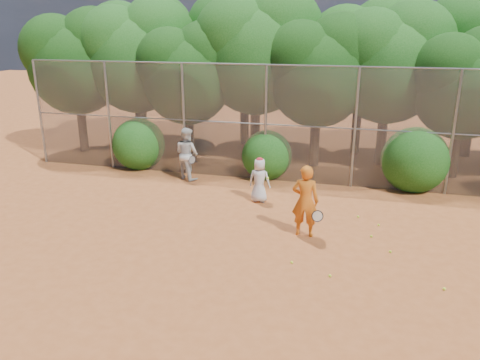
# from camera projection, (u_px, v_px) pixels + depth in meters

# --- Properties ---
(ground) EXTENTS (80.00, 80.00, 0.00)m
(ground) POSITION_uv_depth(u_px,v_px,m) (254.00, 260.00, 10.97)
(ground) COLOR #9C4E23
(ground) RESTS_ON ground
(fence_back) EXTENTS (20.05, 0.09, 4.03)m
(fence_back) POSITION_uv_depth(u_px,v_px,m) (291.00, 124.00, 15.86)
(fence_back) COLOR gray
(fence_back) RESTS_ON ground
(tree_0) EXTENTS (4.38, 3.81, 6.00)m
(tree_0) POSITION_uv_depth(u_px,v_px,m) (77.00, 58.00, 19.37)
(tree_0) COLOR black
(tree_0) RESTS_ON ground
(tree_1) EXTENTS (4.64, 4.03, 6.35)m
(tree_1) POSITION_uv_depth(u_px,v_px,m) (137.00, 53.00, 19.16)
(tree_1) COLOR black
(tree_1) RESTS_ON ground
(tree_2) EXTENTS (3.99, 3.47, 5.47)m
(tree_2) POSITION_uv_depth(u_px,v_px,m) (189.00, 70.00, 18.10)
(tree_2) COLOR black
(tree_2) RESTS_ON ground
(tree_3) EXTENTS (4.89, 4.26, 6.70)m
(tree_3) POSITION_uv_depth(u_px,v_px,m) (258.00, 48.00, 18.17)
(tree_3) COLOR black
(tree_3) RESTS_ON ground
(tree_4) EXTENTS (4.19, 3.64, 5.73)m
(tree_4) POSITION_uv_depth(u_px,v_px,m) (320.00, 68.00, 17.22)
(tree_4) COLOR black
(tree_4) RESTS_ON ground
(tree_5) EXTENTS (4.51, 3.92, 6.17)m
(tree_5) POSITION_uv_depth(u_px,v_px,m) (391.00, 59.00, 17.27)
(tree_5) COLOR black
(tree_5) RESTS_ON ground
(tree_6) EXTENTS (3.86, 3.36, 5.29)m
(tree_6) POSITION_uv_depth(u_px,v_px,m) (467.00, 80.00, 15.93)
(tree_6) COLOR black
(tree_6) RESTS_ON ground
(tree_9) EXTENTS (4.83, 4.20, 6.62)m
(tree_9) POSITION_uv_depth(u_px,v_px,m) (140.00, 46.00, 21.46)
(tree_9) COLOR black
(tree_9) RESTS_ON ground
(tree_10) EXTENTS (5.15, 4.48, 7.06)m
(tree_10) POSITION_uv_depth(u_px,v_px,m) (246.00, 40.00, 20.36)
(tree_10) COLOR black
(tree_10) RESTS_ON ground
(tree_11) EXTENTS (4.64, 4.03, 6.35)m
(tree_11) POSITION_uv_depth(u_px,v_px,m) (364.00, 53.00, 18.94)
(tree_11) COLOR black
(tree_11) RESTS_ON ground
(bush_0) EXTENTS (2.00, 2.00, 2.00)m
(bush_0) POSITION_uv_depth(u_px,v_px,m) (139.00, 142.00, 17.88)
(bush_0) COLOR #164B12
(bush_0) RESTS_ON ground
(bush_1) EXTENTS (1.80, 1.80, 1.80)m
(bush_1) POSITION_uv_depth(u_px,v_px,m) (267.00, 153.00, 16.71)
(bush_1) COLOR #164B12
(bush_1) RESTS_ON ground
(bush_2) EXTENTS (2.20, 2.20, 2.20)m
(bush_2) POSITION_uv_depth(u_px,v_px,m) (415.00, 157.00, 15.45)
(bush_2) COLOR #164B12
(bush_2) RESTS_ON ground
(player_yellow) EXTENTS (0.86, 0.52, 1.91)m
(player_yellow) POSITION_uv_depth(u_px,v_px,m) (305.00, 201.00, 12.00)
(player_yellow) COLOR orange
(player_yellow) RESTS_ON ground
(player_teen) EXTENTS (0.72, 0.51, 1.42)m
(player_teen) POSITION_uv_depth(u_px,v_px,m) (259.00, 180.00, 14.42)
(player_teen) COLOR silver
(player_teen) RESTS_ON ground
(player_white) EXTENTS (1.13, 1.04, 1.86)m
(player_white) POSITION_uv_depth(u_px,v_px,m) (187.00, 154.00, 16.52)
(player_white) COLOR silver
(player_white) RESTS_ON ground
(ball_0) EXTENTS (0.07, 0.07, 0.07)m
(ball_0) POSITION_uv_depth(u_px,v_px,m) (371.00, 236.00, 12.14)
(ball_0) COLOR #C9EA2A
(ball_0) RESTS_ON ground
(ball_1) EXTENTS (0.07, 0.07, 0.07)m
(ball_1) POSITION_uv_depth(u_px,v_px,m) (358.00, 217.00, 13.38)
(ball_1) COLOR #C9EA2A
(ball_1) RESTS_ON ground
(ball_2) EXTENTS (0.07, 0.07, 0.07)m
(ball_2) POSITION_uv_depth(u_px,v_px,m) (330.00, 276.00, 10.23)
(ball_2) COLOR #C9EA2A
(ball_2) RESTS_ON ground
(ball_3) EXTENTS (0.07, 0.07, 0.07)m
(ball_3) POSITION_uv_depth(u_px,v_px,m) (390.00, 252.00, 11.31)
(ball_3) COLOR #C9EA2A
(ball_3) RESTS_ON ground
(ball_4) EXTENTS (0.07, 0.07, 0.07)m
(ball_4) POSITION_uv_depth(u_px,v_px,m) (292.00, 262.00, 10.81)
(ball_4) COLOR #C9EA2A
(ball_4) RESTS_ON ground
(ball_5) EXTENTS (0.07, 0.07, 0.07)m
(ball_5) POSITION_uv_depth(u_px,v_px,m) (379.00, 225.00, 12.83)
(ball_5) COLOR #C9EA2A
(ball_5) RESTS_ON ground
(ball_6) EXTENTS (0.07, 0.07, 0.07)m
(ball_6) POSITION_uv_depth(u_px,v_px,m) (444.00, 289.00, 9.72)
(ball_6) COLOR #C9EA2A
(ball_6) RESTS_ON ground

